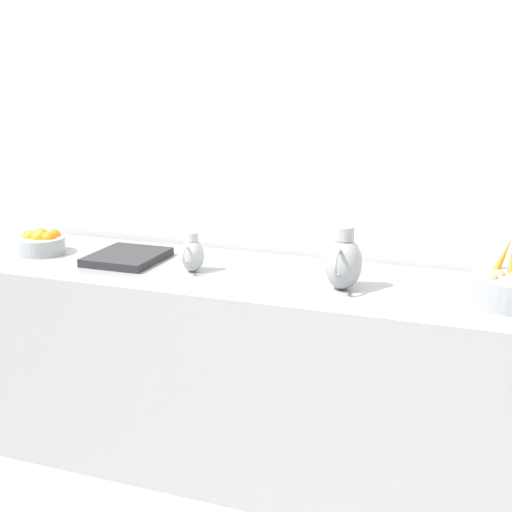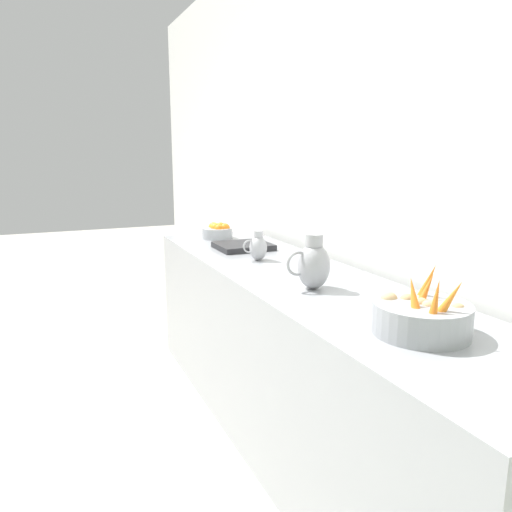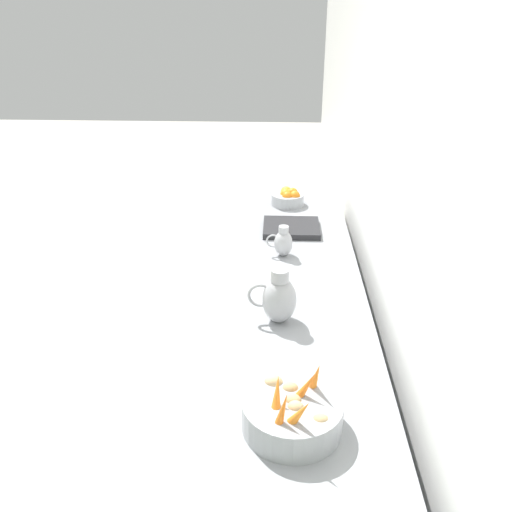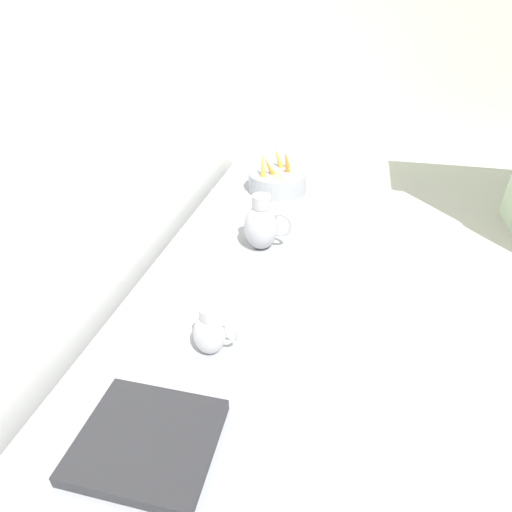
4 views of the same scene
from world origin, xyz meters
The scene contains 6 objects.
tile_wall_left centered at (-1.95, 0.52, 1.50)m, with size 0.10×9.26×3.00m, color white.
prep_counter centered at (-1.49, 0.02, 0.45)m, with size 0.70×2.99×0.90m, color gray.
vegetable_colander centered at (-1.47, 0.89, 0.96)m, with size 0.33×0.33×0.24m.
metal_pitcher_tall centered at (-1.42, 0.24, 1.01)m, with size 0.21×0.15×0.25m.
metal_pitcher_short centered at (-1.44, -0.42, 0.98)m, with size 0.15×0.10×0.17m.
counter_sink_basin centered at (-1.49, -0.77, 0.92)m, with size 0.34×0.30×0.04m, color #232326.
Camera 4 is at (-1.09, -1.33, 1.87)m, focal length 29.25 mm.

